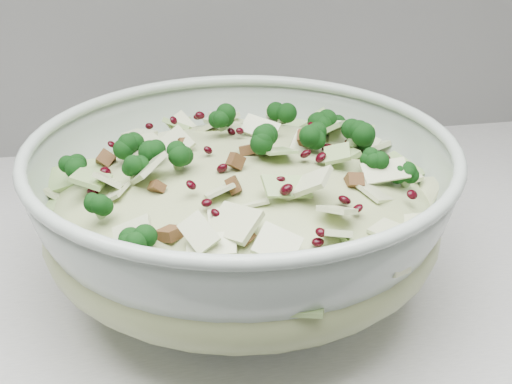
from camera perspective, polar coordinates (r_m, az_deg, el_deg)
The scene contains 2 objects.
mixing_bowl at distance 0.66m, azimuth -1.13°, elevation -1.93°, with size 0.49×0.49×0.16m.
salad at distance 0.65m, azimuth -1.15°, elevation 0.02°, with size 0.48×0.48×0.16m.
Camera 1 is at (-0.60, 1.04, 1.30)m, focal length 50.00 mm.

